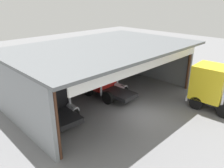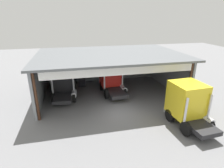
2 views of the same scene
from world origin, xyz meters
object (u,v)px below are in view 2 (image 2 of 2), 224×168
truck_black_right_bay (64,81)px  oil_drum (82,80)px  truck_yellow_center_bay (188,103)px  tool_cart (82,82)px  truck_red_yard_outside (112,78)px

truck_black_right_bay → oil_drum: (2.25, 4.27, -1.41)m
truck_yellow_center_bay → tool_cart: 13.45m
truck_red_yard_outside → tool_cart: 4.49m
truck_yellow_center_bay → truck_red_yard_outside: bearing=116.1°
truck_red_yard_outside → oil_drum: truck_red_yard_outside is taller
truck_red_yard_outside → truck_yellow_center_bay: truck_yellow_center_bay is taller
truck_black_right_bay → truck_yellow_center_bay: bearing=-34.1°
truck_black_right_bay → truck_red_yard_outside: 5.43m
truck_black_right_bay → tool_cart: truck_black_right_bay is taller
tool_cart → oil_drum: bearing=83.3°
truck_red_yard_outside → oil_drum: bearing=125.7°
oil_drum → tool_cart: 1.28m
truck_yellow_center_bay → tool_cart: (-7.94, 10.77, -1.38)m
truck_red_yard_outside → oil_drum: 5.28m
oil_drum → tool_cart: bearing=-96.7°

